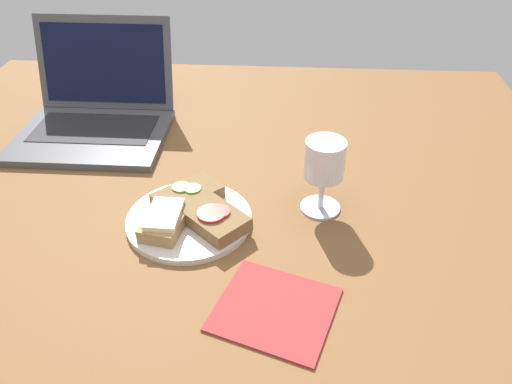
% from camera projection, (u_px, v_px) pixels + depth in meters
% --- Properties ---
extents(wooden_table, '(1.40, 1.40, 0.03)m').
position_uv_depth(wooden_table, '(216.00, 226.00, 0.87)').
color(wooden_table, brown).
rests_on(wooden_table, ground).
extents(plate, '(0.21, 0.21, 0.01)m').
position_uv_depth(plate, '(189.00, 220.00, 0.86)').
color(plate, silver).
rests_on(plate, wooden_table).
extents(sandwich_with_cucumber, '(0.13, 0.13, 0.03)m').
position_uv_depth(sandwich_with_cucumber, '(188.00, 196.00, 0.88)').
color(sandwich_with_cucumber, brown).
rests_on(sandwich_with_cucumber, plate).
extents(sandwich_with_cheese, '(0.08, 0.10, 0.03)m').
position_uv_depth(sandwich_with_cheese, '(165.00, 220.00, 0.82)').
color(sandwich_with_cheese, '#A88456').
rests_on(sandwich_with_cheese, plate).
extents(sandwich_with_tomato, '(0.14, 0.13, 0.03)m').
position_uv_depth(sandwich_with_tomato, '(213.00, 217.00, 0.83)').
color(sandwich_with_tomato, brown).
rests_on(sandwich_with_tomato, plate).
extents(wine_glass, '(0.07, 0.07, 0.14)m').
position_uv_depth(wine_glass, '(324.00, 163.00, 0.83)').
color(wine_glass, white).
rests_on(wine_glass, wooden_table).
extents(laptop, '(0.32, 0.30, 0.22)m').
position_uv_depth(laptop, '(96.00, 112.00, 1.10)').
color(laptop, '#4C4C51').
rests_on(laptop, wooden_table).
extents(napkin, '(0.20, 0.19, 0.00)m').
position_uv_depth(napkin, '(275.00, 309.00, 0.70)').
color(napkin, '#B23333').
rests_on(napkin, wooden_table).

